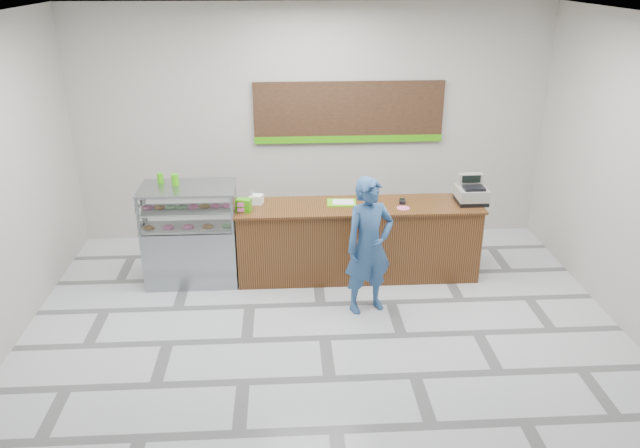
{
  "coord_description": "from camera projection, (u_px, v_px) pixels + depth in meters",
  "views": [
    {
      "loc": [
        -0.42,
        -6.08,
        3.98
      ],
      "look_at": [
        -0.0,
        0.9,
        1.04
      ],
      "focal_mm": 35.0,
      "sensor_mm": 36.0,
      "label": 1
    }
  ],
  "objects": [
    {
      "name": "floor",
      "position": [
        325.0,
        338.0,
        7.16
      ],
      "size": [
        7.0,
        7.0,
        0.0
      ],
      "primitive_type": "plane",
      "color": "silver",
      "rests_on": "ground"
    },
    {
      "name": "back_wall",
      "position": [
        312.0,
        125.0,
        9.24
      ],
      "size": [
        7.0,
        0.0,
        7.0
      ],
      "primitive_type": "plane",
      "rotation": [
        1.57,
        0.0,
        0.0
      ],
      "color": "#B8B2A9",
      "rests_on": "floor"
    },
    {
      "name": "ceiling",
      "position": [
        326.0,
        18.0,
        5.8
      ],
      "size": [
        7.0,
        7.0,
        0.0
      ],
      "primitive_type": "plane",
      "rotation": [
        3.14,
        0.0,
        0.0
      ],
      "color": "silver",
      "rests_on": "back_wall"
    },
    {
      "name": "sales_counter",
      "position": [
        358.0,
        240.0,
        8.41
      ],
      "size": [
        3.26,
        0.76,
        1.03
      ],
      "color": "brown",
      "rests_on": "floor"
    },
    {
      "name": "display_case",
      "position": [
        191.0,
        233.0,
        8.23
      ],
      "size": [
        1.22,
        0.72,
        1.33
      ],
      "color": "gray",
      "rests_on": "floor"
    },
    {
      "name": "menu_board",
      "position": [
        349.0,
        113.0,
        9.16
      ],
      "size": [
        2.8,
        0.06,
        0.9
      ],
      "color": "black",
      "rests_on": "back_wall"
    },
    {
      "name": "cash_register",
      "position": [
        471.0,
        193.0,
        8.25
      ],
      "size": [
        0.39,
        0.41,
        0.37
      ],
      "rotation": [
        0.0,
        0.0,
        0.01
      ],
      "color": "black",
      "rests_on": "sales_counter"
    },
    {
      "name": "card_terminal",
      "position": [
        402.0,
        201.0,
        8.28
      ],
      "size": [
        0.1,
        0.17,
        0.04
      ],
      "primitive_type": "cube",
      "rotation": [
        0.0,
        0.0,
        -0.18
      ],
      "color": "black",
      "rests_on": "sales_counter"
    },
    {
      "name": "serving_tray",
      "position": [
        342.0,
        203.0,
        8.26
      ],
      "size": [
        0.4,
        0.3,
        0.02
      ],
      "rotation": [
        0.0,
        0.0,
        -0.06
      ],
      "color": "#68DE14",
      "rests_on": "sales_counter"
    },
    {
      "name": "napkin_box",
      "position": [
        257.0,
        199.0,
        8.23
      ],
      "size": [
        0.17,
        0.17,
        0.12
      ],
      "primitive_type": "cube",
      "rotation": [
        0.0,
        0.0,
        -0.26
      ],
      "color": "white",
      "rests_on": "sales_counter"
    },
    {
      "name": "straw_cup",
      "position": [
        252.0,
        201.0,
        8.19
      ],
      "size": [
        0.08,
        0.08,
        0.12
      ],
      "primitive_type": "cylinder",
      "color": "silver",
      "rests_on": "sales_counter"
    },
    {
      "name": "promo_box",
      "position": [
        244.0,
        205.0,
        7.98
      ],
      "size": [
        0.21,
        0.16,
        0.17
      ],
      "primitive_type": "cube",
      "rotation": [
        0.0,
        0.0,
        -0.22
      ],
      "color": "#3EA80B",
      "rests_on": "sales_counter"
    },
    {
      "name": "donut_decal",
      "position": [
        403.0,
        208.0,
        8.11
      ],
      "size": [
        0.17,
        0.17,
        0.0
      ],
      "primitive_type": "cylinder",
      "color": "pink",
      "rests_on": "sales_counter"
    },
    {
      "name": "green_cup_left",
      "position": [
        160.0,
        178.0,
        8.1
      ],
      "size": [
        0.08,
        0.08,
        0.13
      ],
      "primitive_type": "cylinder",
      "color": "#3EA80B",
      "rests_on": "display_case"
    },
    {
      "name": "green_cup_right",
      "position": [
        175.0,
        179.0,
        8.02
      ],
      "size": [
        0.09,
        0.09,
        0.15
      ],
      "primitive_type": "cylinder",
      "color": "#3EA80B",
      "rests_on": "display_case"
    },
    {
      "name": "customer",
      "position": [
        369.0,
        246.0,
        7.45
      ],
      "size": [
        0.73,
        0.6,
        1.71
      ],
      "primitive_type": "imported",
      "rotation": [
        0.0,
        0.0,
        0.35
      ],
      "color": "#2C5183",
      "rests_on": "floor"
    }
  ]
}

